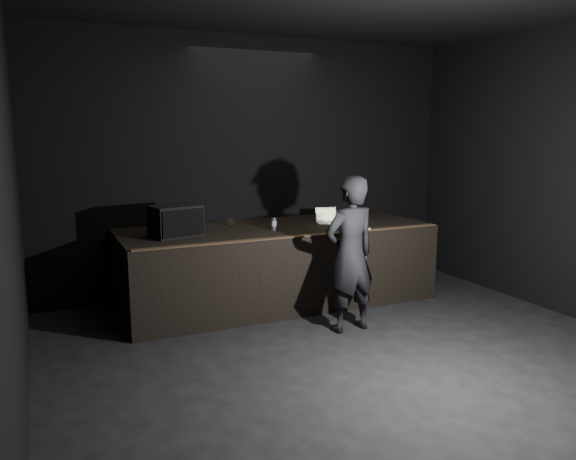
# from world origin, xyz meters

# --- Properties ---
(ground) EXTENTS (7.00, 7.00, 0.00)m
(ground) POSITION_xyz_m (0.00, 0.00, 0.00)
(ground) COLOR black
(ground) RESTS_ON ground
(room_walls) EXTENTS (6.10, 7.10, 3.52)m
(room_walls) POSITION_xyz_m (0.00, 0.00, 2.02)
(room_walls) COLOR black
(room_walls) RESTS_ON ground
(stage_riser) EXTENTS (4.00, 1.50, 1.00)m
(stage_riser) POSITION_xyz_m (0.00, 2.73, 0.50)
(stage_riser) COLOR black
(stage_riser) RESTS_ON ground
(riser_lip) EXTENTS (3.92, 0.10, 0.01)m
(riser_lip) POSITION_xyz_m (0.00, 2.02, 1.01)
(riser_lip) COLOR brown
(riser_lip) RESTS_ON stage_riser
(stage_monitor) EXTENTS (0.63, 0.52, 0.37)m
(stage_monitor) POSITION_xyz_m (-1.34, 2.62, 1.19)
(stage_monitor) COLOR black
(stage_monitor) RESTS_ON stage_riser
(cable) EXTENTS (0.86, 0.27, 0.02)m
(cable) POSITION_xyz_m (-1.16, 2.97, 1.01)
(cable) COLOR black
(cable) RESTS_ON stage_riser
(laptop) EXTENTS (0.34, 0.32, 0.20)m
(laptop) POSITION_xyz_m (0.75, 2.75, 1.05)
(laptop) COLOR white
(laptop) RESTS_ON stage_riser
(beer_can) EXTENTS (0.07, 0.07, 0.16)m
(beer_can) POSITION_xyz_m (-0.12, 2.54, 1.08)
(beer_can) COLOR silver
(beer_can) RESTS_ON stage_riser
(plastic_cup) EXTENTS (0.08, 0.08, 0.10)m
(plastic_cup) POSITION_xyz_m (-0.52, 3.03, 1.05)
(plastic_cup) COLOR white
(plastic_cup) RESTS_ON stage_riser
(wii_remote) EXTENTS (0.10, 0.17, 0.03)m
(wii_remote) POSITION_xyz_m (0.92, 2.08, 1.02)
(wii_remote) COLOR silver
(wii_remote) RESTS_ON stage_riser
(person) EXTENTS (0.68, 0.48, 1.75)m
(person) POSITION_xyz_m (0.32, 1.41, 0.88)
(person) COLOR black
(person) RESTS_ON ground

